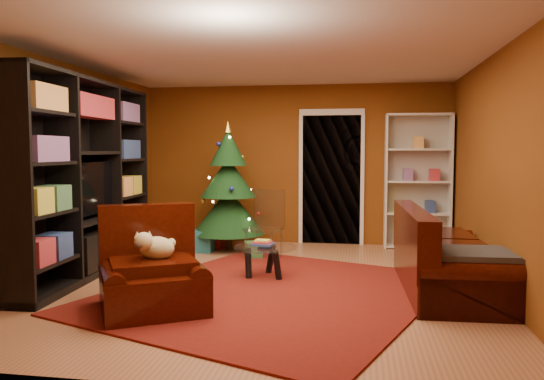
% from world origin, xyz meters
% --- Properties ---
extents(floor, '(5.00, 5.50, 0.05)m').
position_xyz_m(floor, '(0.00, 0.00, -0.03)').
color(floor, '#985E3E').
rests_on(floor, ground).
extents(ceiling, '(5.00, 5.50, 0.05)m').
position_xyz_m(ceiling, '(0.00, 0.00, 2.62)').
color(ceiling, silver).
rests_on(ceiling, wall_back).
extents(wall_back, '(5.00, 0.05, 2.60)m').
position_xyz_m(wall_back, '(0.00, 2.77, 1.30)').
color(wall_back, brown).
rests_on(wall_back, ground).
extents(wall_left, '(0.05, 5.50, 2.60)m').
position_xyz_m(wall_left, '(-2.52, 0.00, 1.30)').
color(wall_left, brown).
rests_on(wall_left, ground).
extents(wall_right, '(0.05, 5.50, 2.60)m').
position_xyz_m(wall_right, '(2.52, 0.00, 1.30)').
color(wall_right, brown).
rests_on(wall_right, ground).
extents(doorway, '(1.06, 0.60, 2.16)m').
position_xyz_m(doorway, '(0.60, 2.73, 1.05)').
color(doorway, black).
rests_on(doorway, floor).
extents(rug, '(4.19, 4.49, 0.02)m').
position_xyz_m(rug, '(0.15, -0.44, 0.01)').
color(rug, maroon).
rests_on(rug, floor).
extents(media_unit, '(0.62, 3.13, 2.38)m').
position_xyz_m(media_unit, '(-2.27, 0.09, 1.19)').
color(media_unit, black).
rests_on(media_unit, floor).
extents(christmas_tree, '(1.31, 1.31, 2.00)m').
position_xyz_m(christmas_tree, '(-0.94, 1.98, 0.97)').
color(christmas_tree, black).
rests_on(christmas_tree, floor).
extents(gift_box_teal, '(0.33, 0.33, 0.32)m').
position_xyz_m(gift_box_teal, '(-1.29, 1.73, 0.16)').
color(gift_box_teal, '#1D6273').
rests_on(gift_box_teal, floor).
extents(gift_box_green, '(0.30, 0.30, 0.24)m').
position_xyz_m(gift_box_green, '(-0.42, 1.36, 0.12)').
color(gift_box_green, '#30733B').
rests_on(gift_box_green, floor).
extents(gift_box_red, '(0.26, 0.26, 0.21)m').
position_xyz_m(gift_box_red, '(-1.15, 2.00, 0.11)').
color(gift_box_red, maroon).
rests_on(gift_box_red, floor).
extents(white_bookshelf, '(1.00, 0.38, 2.15)m').
position_xyz_m(white_bookshelf, '(1.95, 2.57, 1.05)').
color(white_bookshelf, white).
rests_on(white_bookshelf, floor).
extents(armchair, '(1.40, 1.40, 0.80)m').
position_xyz_m(armchair, '(-0.88, -1.24, 0.40)').
color(armchair, black).
rests_on(armchair, rug).
extents(dog, '(0.50, 0.46, 0.26)m').
position_xyz_m(dog, '(-0.86, -1.18, 0.60)').
color(dog, beige).
rests_on(dog, armchair).
extents(sofa, '(1.03, 2.17, 0.92)m').
position_xyz_m(sofa, '(2.02, -0.03, 0.46)').
color(sofa, black).
rests_on(sofa, rug).
extents(coffee_table, '(0.86, 0.86, 0.47)m').
position_xyz_m(coffee_table, '(-0.05, 0.22, 0.20)').
color(coffee_table, gray).
rests_on(coffee_table, rug).
extents(acrylic_chair, '(0.55, 0.58, 0.89)m').
position_xyz_m(acrylic_chair, '(-0.25, 1.21, 0.44)').
color(acrylic_chair, '#66605B').
rests_on(acrylic_chair, rug).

